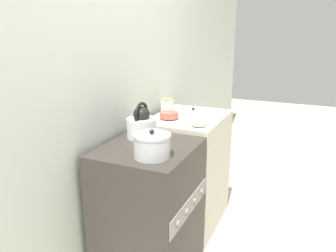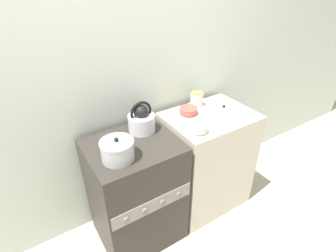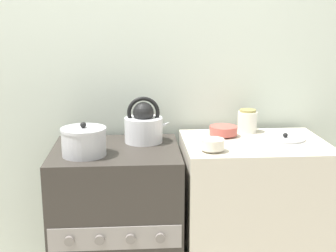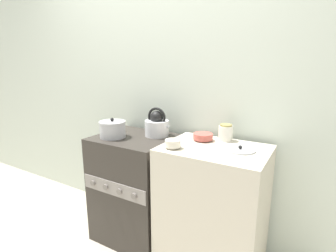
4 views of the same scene
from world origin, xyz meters
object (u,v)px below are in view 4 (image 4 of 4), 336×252
(cooking_pot, at_px, (113,129))
(stove, at_px, (136,187))
(small_ceramic_bowl, at_px, (173,143))
(loose_pot_lid, at_px, (240,150))
(kettle, at_px, (157,125))
(enamel_bowl, at_px, (203,136))
(storage_jar, at_px, (226,133))

(cooking_pot, bearing_deg, stove, 34.53)
(small_ceramic_bowl, bearing_deg, loose_pot_lid, 24.77)
(kettle, height_order, enamel_bowl, kettle)
(storage_jar, bearing_deg, small_ceramic_bowl, -124.89)
(enamel_bowl, bearing_deg, kettle, 178.32)
(storage_jar, height_order, loose_pot_lid, storage_jar)
(cooking_pot, bearing_deg, enamel_bowl, 16.46)
(storage_jar, bearing_deg, loose_pot_lid, -46.73)
(kettle, xyz_separation_m, storage_jar, (0.55, 0.07, -0.00))
(storage_jar, bearing_deg, enamel_bowl, -151.03)
(stove, height_order, loose_pot_lid, loose_pot_lid)
(cooking_pot, distance_m, small_ceramic_bowl, 0.59)
(kettle, distance_m, cooking_pot, 0.36)
(cooking_pot, xyz_separation_m, loose_pot_lid, (0.99, 0.12, -0.03))
(loose_pot_lid, bearing_deg, small_ceramic_bowl, -155.23)
(stove, distance_m, loose_pot_lid, 0.97)
(kettle, relative_size, cooking_pot, 1.13)
(loose_pot_lid, bearing_deg, storage_jar, 133.27)
(stove, relative_size, loose_pot_lid, 4.54)
(stove, relative_size, cooking_pot, 4.25)
(kettle, height_order, cooking_pot, kettle)
(small_ceramic_bowl, bearing_deg, cooking_pot, 173.61)
(cooking_pot, relative_size, enamel_bowl, 1.46)
(cooking_pot, height_order, small_ceramic_bowl, cooking_pot)
(stove, xyz_separation_m, small_ceramic_bowl, (0.45, -0.16, 0.50))
(kettle, xyz_separation_m, enamel_bowl, (0.41, -0.01, -0.03))
(storage_jar, bearing_deg, cooking_pot, -161.23)
(enamel_bowl, xyz_separation_m, storage_jar, (0.14, 0.08, 0.03))
(enamel_bowl, xyz_separation_m, loose_pot_lid, (0.30, -0.09, -0.02))
(kettle, distance_m, storage_jar, 0.56)
(stove, height_order, storage_jar, storage_jar)
(stove, height_order, cooking_pot, cooking_pot)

